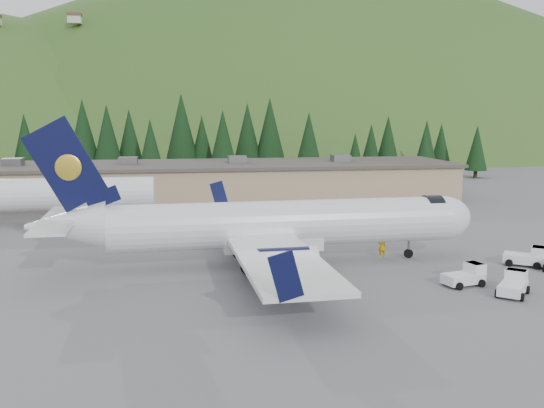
{
  "coord_description": "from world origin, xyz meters",
  "views": [
    {
      "loc": [
        -8.21,
        -46.95,
        12.06
      ],
      "look_at": [
        0.0,
        6.0,
        4.0
      ],
      "focal_mm": 40.0,
      "sensor_mm": 36.0,
      "label": 1
    }
  ],
  "objects_px": {
    "second_airliner": "(25,194)",
    "baggage_tug_b": "(528,257)",
    "baggage_tug_d": "(514,284)",
    "baggage_tug_a": "(467,276)",
    "ramp_worker": "(382,246)",
    "terminal_building": "(202,181)",
    "airliner": "(271,226)"
  },
  "relations": [
    {
      "from": "airliner",
      "to": "baggage_tug_a",
      "type": "distance_m",
      "value": 15.29
    },
    {
      "from": "airliner",
      "to": "baggage_tug_d",
      "type": "relative_size",
      "value": 11.32
    },
    {
      "from": "baggage_tug_b",
      "to": "baggage_tug_d",
      "type": "bearing_deg",
      "value": -91.69
    },
    {
      "from": "baggage_tug_d",
      "to": "airliner",
      "type": "bearing_deg",
      "value": 95.8
    },
    {
      "from": "airliner",
      "to": "baggage_tug_d",
      "type": "height_order",
      "value": "airliner"
    },
    {
      "from": "second_airliner",
      "to": "terminal_building",
      "type": "bearing_deg",
      "value": 38.78
    },
    {
      "from": "airliner",
      "to": "terminal_building",
      "type": "distance_m",
      "value": 38.25
    },
    {
      "from": "baggage_tug_a",
      "to": "baggage_tug_d",
      "type": "bearing_deg",
      "value": -64.91
    },
    {
      "from": "ramp_worker",
      "to": "baggage_tug_b",
      "type": "bearing_deg",
      "value": 147.39
    },
    {
      "from": "baggage_tug_b",
      "to": "terminal_building",
      "type": "relative_size",
      "value": 0.05
    },
    {
      "from": "second_airliner",
      "to": "terminal_building",
      "type": "distance_m",
      "value": 25.55
    },
    {
      "from": "airliner",
      "to": "second_airliner",
      "type": "bearing_deg",
      "value": 135.14
    },
    {
      "from": "second_airliner",
      "to": "baggage_tug_d",
      "type": "height_order",
      "value": "second_airliner"
    },
    {
      "from": "airliner",
      "to": "second_airliner",
      "type": "xyz_separation_m",
      "value": [
        -23.88,
        22.04,
        0.16
      ]
    },
    {
      "from": "terminal_building",
      "to": "ramp_worker",
      "type": "xyz_separation_m",
      "value": [
        13.59,
        -37.13,
        -1.67
      ]
    },
    {
      "from": "second_airliner",
      "to": "baggage_tug_a",
      "type": "xyz_separation_m",
      "value": [
        36.67,
        -30.04,
        -2.63
      ]
    },
    {
      "from": "baggage_tug_d",
      "to": "terminal_building",
      "type": "bearing_deg",
      "value": 62.39
    },
    {
      "from": "baggage_tug_a",
      "to": "ramp_worker",
      "type": "distance_m",
      "value": 9.45
    },
    {
      "from": "second_airliner",
      "to": "baggage_tug_b",
      "type": "height_order",
      "value": "second_airliner"
    },
    {
      "from": "baggage_tug_a",
      "to": "terminal_building",
      "type": "height_order",
      "value": "terminal_building"
    },
    {
      "from": "terminal_building",
      "to": "ramp_worker",
      "type": "relative_size",
      "value": 37.08
    },
    {
      "from": "terminal_building",
      "to": "baggage_tug_d",
      "type": "relative_size",
      "value": 22.47
    },
    {
      "from": "baggage_tug_d",
      "to": "ramp_worker",
      "type": "xyz_separation_m",
      "value": [
        -5.25,
        11.48,
        0.26
      ]
    },
    {
      "from": "airliner",
      "to": "baggage_tug_a",
      "type": "bearing_deg",
      "value": -34.17
    },
    {
      "from": "airliner",
      "to": "ramp_worker",
      "type": "bearing_deg",
      "value": 3.23
    },
    {
      "from": "baggage_tug_a",
      "to": "terminal_building",
      "type": "xyz_separation_m",
      "value": [
        -16.76,
        46.04,
        1.93
      ]
    },
    {
      "from": "baggage_tug_d",
      "to": "baggage_tug_a",
      "type": "bearing_deg",
      "value": 80.21
    },
    {
      "from": "baggage_tug_a",
      "to": "baggage_tug_b",
      "type": "xyz_separation_m",
      "value": [
        7.39,
        4.37,
        0.03
      ]
    },
    {
      "from": "second_airliner",
      "to": "baggage_tug_b",
      "type": "xyz_separation_m",
      "value": [
        44.06,
        -25.67,
        -2.59
      ]
    },
    {
      "from": "airliner",
      "to": "terminal_building",
      "type": "relative_size",
      "value": 0.5
    },
    {
      "from": "terminal_building",
      "to": "airliner",
      "type": "bearing_deg",
      "value": -84.05
    },
    {
      "from": "airliner",
      "to": "terminal_building",
      "type": "bearing_deg",
      "value": 93.79
    }
  ]
}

